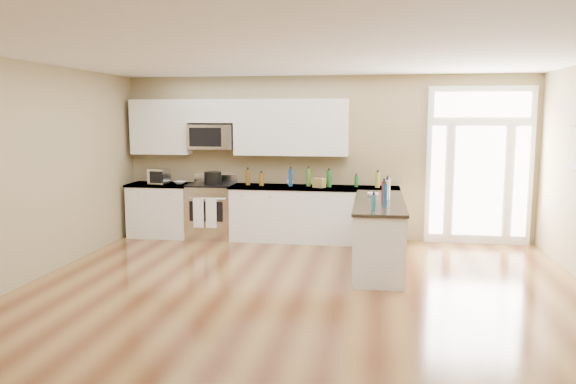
{
  "coord_description": "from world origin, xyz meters",
  "views": [
    {
      "loc": [
        0.85,
        -5.63,
        2.12
      ],
      "look_at": [
        -0.34,
        2.0,
        1.07
      ],
      "focal_mm": 35.0,
      "sensor_mm": 36.0,
      "label": 1
    }
  ],
  "objects_px": {
    "toaster_oven": "(159,176)",
    "peninsula_cabinet": "(379,236)",
    "stockpot": "(213,178)",
    "kitchen_range": "(212,211)"
  },
  "relations": [
    {
      "from": "stockpot",
      "to": "toaster_oven",
      "type": "relative_size",
      "value": 0.94
    },
    {
      "from": "kitchen_range",
      "to": "stockpot",
      "type": "relative_size",
      "value": 3.62
    },
    {
      "from": "stockpot",
      "to": "toaster_oven",
      "type": "xyz_separation_m",
      "value": [
        -0.95,
        -0.05,
        0.01
      ]
    },
    {
      "from": "peninsula_cabinet",
      "to": "kitchen_range",
      "type": "relative_size",
      "value": 2.15
    },
    {
      "from": "peninsula_cabinet",
      "to": "stockpot",
      "type": "relative_size",
      "value": 7.78
    },
    {
      "from": "kitchen_range",
      "to": "toaster_oven",
      "type": "relative_size",
      "value": 3.4
    },
    {
      "from": "peninsula_cabinet",
      "to": "kitchen_range",
      "type": "xyz_separation_m",
      "value": [
        -2.87,
        1.45,
        0.04
      ]
    },
    {
      "from": "peninsula_cabinet",
      "to": "stockpot",
      "type": "xyz_separation_m",
      "value": [
        -2.82,
        1.4,
        0.63
      ]
    },
    {
      "from": "toaster_oven",
      "to": "peninsula_cabinet",
      "type": "bearing_deg",
      "value": -7.82
    },
    {
      "from": "peninsula_cabinet",
      "to": "toaster_oven",
      "type": "height_order",
      "value": "toaster_oven"
    }
  ]
}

